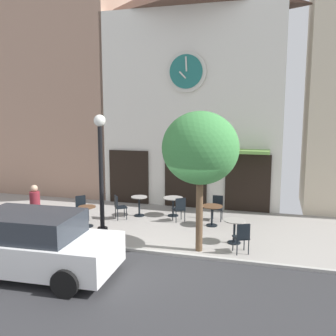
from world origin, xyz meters
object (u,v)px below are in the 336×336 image
object	(u,v)px
cafe_chair_right_end	(217,206)
cafe_table_leftmost	(173,203)
cafe_table_center	(212,211)
street_lamp	(101,177)
street_tree	(200,149)
cafe_table_center_right	(139,203)
cafe_chair_mid_row	(119,205)
cafe_chair_near_lamp	(180,208)
cafe_chair_under_awning	(82,206)
cafe_table_rightmost	(87,213)
cafe_chair_outer	(242,236)
pedestrian_maroon	(35,210)
parked_car_white	(30,244)
cafe_table_near_door	(234,227)

from	to	relation	value
cafe_chair_right_end	cafe_table_leftmost	bearing A→B (deg)	178.85
cafe_table_center	street_lamp	bearing A→B (deg)	-143.83
street_tree	cafe_table_center_right	xyz separation A→B (m)	(-2.92, 2.90, -2.47)
cafe_chair_mid_row	cafe_chair_near_lamp	world-z (taller)	same
cafe_table_center	cafe_table_leftmost	bearing A→B (deg)	153.51
cafe_table_center_right	cafe_chair_right_end	world-z (taller)	cafe_chair_right_end
cafe_table_leftmost	cafe_chair_right_end	xyz separation A→B (m)	(1.70, -0.03, 0.00)
cafe_table_center	street_tree	bearing A→B (deg)	-89.20
cafe_chair_under_awning	cafe_table_rightmost	bearing A→B (deg)	-48.55
street_tree	cafe_chair_outer	bearing A→B (deg)	4.24
street_tree	cafe_table_center	world-z (taller)	street_tree
street_tree	pedestrian_maroon	size ratio (longest dim) A/B	2.40
cafe_table_leftmost	cafe_chair_mid_row	bearing A→B (deg)	-151.90
cafe_chair_near_lamp	cafe_table_leftmost	bearing A→B (deg)	122.49
street_tree	pedestrian_maroon	distance (m)	5.73
cafe_table_leftmost	cafe_table_center	bearing A→B (deg)	-26.49
cafe_table_center	cafe_chair_near_lamp	xyz separation A→B (m)	(-1.21, 0.14, 0.01)
street_lamp	parked_car_white	distance (m)	3.14
street_lamp	cafe_table_rightmost	world-z (taller)	street_lamp
cafe_table_near_door	cafe_chair_under_awning	world-z (taller)	cafe_chair_under_awning
street_lamp	cafe_table_near_door	bearing A→B (deg)	10.30
cafe_table_leftmost	cafe_chair_outer	bearing A→B (deg)	-47.65
cafe_table_center_right	cafe_chair_mid_row	xyz separation A→B (m)	(-0.58, -0.62, 0.03)
cafe_chair_mid_row	cafe_chair_near_lamp	xyz separation A→B (m)	(2.25, 0.30, 0.00)
cafe_table_rightmost	cafe_chair_outer	xyz separation A→B (m)	(5.41, -1.06, 0.06)
cafe_table_rightmost	street_tree	bearing A→B (deg)	-15.34
parked_car_white	cafe_table_center	bearing A→B (deg)	54.38
cafe_table_leftmost	parked_car_white	size ratio (longest dim) A/B	0.17
pedestrian_maroon	cafe_chair_right_end	bearing A→B (deg)	32.25
cafe_chair_under_awning	street_lamp	bearing A→B (deg)	-44.93
cafe_chair_near_lamp	cafe_chair_mid_row	bearing A→B (deg)	-172.35
street_lamp	cafe_chair_right_end	xyz separation A→B (m)	(3.17, 3.05, -1.45)
cafe_chair_mid_row	pedestrian_maroon	size ratio (longest dim) A/B	0.54
cafe_table_rightmost	parked_car_white	world-z (taller)	parked_car_white
cafe_table_leftmost	pedestrian_maroon	xyz separation A→B (m)	(-3.65, -3.42, 0.33)
cafe_chair_right_end	pedestrian_maroon	size ratio (longest dim) A/B	0.54
cafe_chair_under_awning	cafe_chair_near_lamp	world-z (taller)	same
street_tree	cafe_table_rightmost	size ratio (longest dim) A/B	5.58
cafe_table_center_right	pedestrian_maroon	size ratio (longest dim) A/B	0.45
street_tree	pedestrian_maroon	bearing A→B (deg)	-178.24
street_lamp	cafe_table_center	distance (m)	4.11
cafe_table_near_door	cafe_chair_outer	bearing A→B (deg)	-69.81
street_lamp	cafe_table_near_door	distance (m)	4.37
street_lamp	cafe_chair_under_awning	bearing A→B (deg)	135.07
cafe_table_near_door	cafe_chair_outer	size ratio (longest dim) A/B	0.81
cafe_table_rightmost	cafe_chair_right_end	xyz separation A→B (m)	(4.23, 2.07, 0.06)
street_lamp	cafe_chair_near_lamp	world-z (taller)	street_lamp
cafe_table_near_door	cafe_table_center_right	bearing A→B (deg)	152.48
street_tree	cafe_chair_mid_row	world-z (taller)	street_tree
cafe_chair_right_end	street_lamp	bearing A→B (deg)	-136.11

